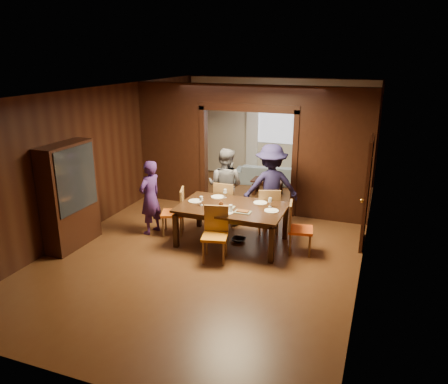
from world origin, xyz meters
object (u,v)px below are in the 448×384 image
at_px(coffee_table, 268,187).
at_px(dining_table, 232,225).
at_px(hutch, 69,196).
at_px(person_grey, 225,186).
at_px(sofa, 268,174).
at_px(chair_near, 215,235).
at_px(person_purple, 150,198).
at_px(chair_far_r, 268,210).
at_px(person_navy, 271,187).
at_px(chair_left, 173,212).
at_px(chair_right, 301,228).
at_px(chair_far_l, 226,203).

bearing_deg(coffee_table, dining_table, -87.50).
height_order(coffee_table, hutch, hutch).
distance_m(person_grey, dining_table, 1.21).
distance_m(sofa, chair_near, 5.01).
bearing_deg(dining_table, person_purple, -176.82).
height_order(chair_near, hutch, hutch).
bearing_deg(dining_table, chair_far_r, 56.41).
distance_m(person_navy, chair_left, 2.09).
bearing_deg(sofa, dining_table, 88.14).
relative_size(person_purple, hutch, 0.76).
xyz_separation_m(person_navy, sofa, (-0.88, 3.15, -0.63)).
distance_m(person_purple, person_grey, 1.64).
distance_m(dining_table, chair_right, 1.33).
distance_m(chair_left, chair_near, 1.47).
height_order(coffee_table, chair_right, chair_right).
relative_size(person_purple, chair_near, 1.57).
height_order(person_grey, dining_table, person_grey).
bearing_deg(chair_near, chair_far_l, 90.27).
bearing_deg(person_navy, chair_far_l, -14.90).
xyz_separation_m(person_purple, coffee_table, (1.59, 3.29, -0.56)).
xyz_separation_m(sofa, chair_near, (0.35, -4.99, 0.22)).
bearing_deg(chair_right, dining_table, 82.47).
bearing_deg(hutch, person_grey, 42.84).
bearing_deg(chair_right, person_grey, 53.09).
height_order(person_grey, chair_far_r, person_grey).
distance_m(person_grey, chair_right, 2.10).
distance_m(person_purple, dining_table, 1.77).
relative_size(coffee_table, chair_far_r, 0.82).
relative_size(coffee_table, chair_left, 0.82).
xyz_separation_m(person_grey, hutch, (-2.32, -2.16, 0.17)).
bearing_deg(sofa, hutch, 58.28).
bearing_deg(hutch, chair_left, 36.61).
xyz_separation_m(chair_left, hutch, (-1.56, -1.16, 0.52)).
bearing_deg(chair_left, chair_far_l, 117.02).
bearing_deg(chair_far_r, chair_left, 3.86).
distance_m(person_purple, chair_right, 3.07).
bearing_deg(person_navy, chair_left, 6.05).
bearing_deg(sofa, person_grey, 80.71).
bearing_deg(chair_far_r, person_navy, -103.18).
distance_m(person_navy, chair_far_l, 1.03).
xyz_separation_m(person_grey, sofa, (0.12, 3.19, -0.56)).
relative_size(sofa, hutch, 0.92).
bearing_deg(person_purple, chair_left, 114.61).
bearing_deg(coffee_table, chair_near, -88.57).
distance_m(person_navy, chair_near, 1.96).
distance_m(person_grey, chair_left, 1.31).
height_order(chair_far_l, chair_far_r, same).
height_order(person_purple, chair_far_r, person_purple).
xyz_separation_m(person_grey, chair_right, (1.84, -0.95, -0.34)).
relative_size(person_grey, hutch, 0.83).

